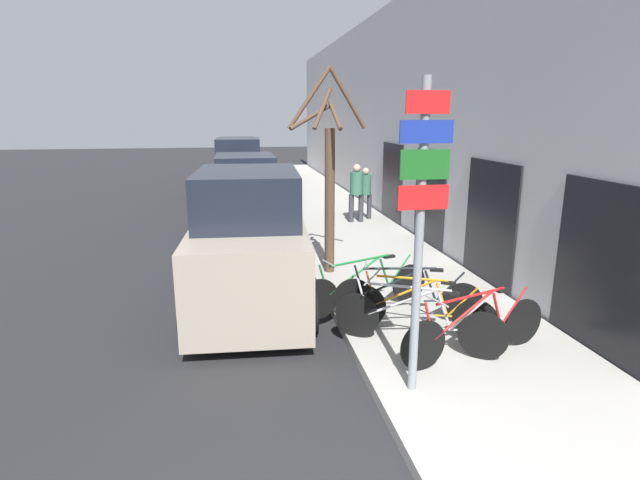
# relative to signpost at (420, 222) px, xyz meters

# --- Properties ---
(ground_plane) EXTENTS (80.00, 80.00, 0.00)m
(ground_plane) POSITION_rel_signpost_xyz_m (-1.44, 8.32, -2.15)
(ground_plane) COLOR black
(sidewalk_curb) EXTENTS (3.20, 32.00, 0.15)m
(sidewalk_curb) POSITION_rel_signpost_xyz_m (1.16, 11.12, -2.08)
(sidewalk_curb) COLOR #9E9B93
(sidewalk_curb) RESTS_ON ground
(building_facade) EXTENTS (0.23, 32.00, 6.50)m
(building_facade) POSITION_rel_signpost_xyz_m (2.91, 11.05, 1.07)
(building_facade) COLOR #BCBCC1
(building_facade) RESTS_ON ground
(signpost) EXTENTS (0.58, 0.12, 3.52)m
(signpost) POSITION_rel_signpost_xyz_m (0.00, 0.00, 0.00)
(signpost) COLOR gray
(signpost) RESTS_ON sidewalk_curb
(bicycle_0) EXTENTS (2.29, 0.72, 0.92)m
(bicycle_0) POSITION_rel_signpost_xyz_m (1.10, 0.64, -1.61)
(bicycle_0) COLOR black
(bicycle_0) RESTS_ON sidewalk_curb
(bicycle_1) EXTENTS (2.03, 1.34, 0.90)m
(bicycle_1) POSITION_rel_signpost_xyz_m (0.43, 1.02, -1.61)
(bicycle_1) COLOR black
(bicycle_1) RESTS_ON sidewalk_curb
(bicycle_2) EXTENTS (1.92, 1.21, 0.88)m
(bicycle_2) POSITION_rel_signpost_xyz_m (0.61, 1.45, -1.62)
(bicycle_2) COLOR black
(bicycle_2) RESTS_ON sidewalk_curb
(bicycle_3) EXTENTS (2.21, 0.76, 0.88)m
(bicycle_3) POSITION_rel_signpost_xyz_m (0.63, 1.97, -1.62)
(bicycle_3) COLOR black
(bicycle_3) RESTS_ON sidewalk_curb
(bicycle_4) EXTENTS (2.29, 0.77, 0.90)m
(bicycle_4) POSITION_rel_signpost_xyz_m (0.10, 2.48, -1.61)
(bicycle_4) COLOR black
(bicycle_4) RESTS_ON sidewalk_curb
(parked_car_0) EXTENTS (2.24, 4.62, 2.39)m
(parked_car_0) POSITION_rel_signpost_xyz_m (-1.74, 3.45, -1.06)
(parked_car_0) COLOR gray
(parked_car_0) RESTS_ON ground
(parked_car_1) EXTENTS (2.02, 4.46, 2.20)m
(parked_car_1) POSITION_rel_signpost_xyz_m (-1.62, 9.29, -1.15)
(parked_car_1) COLOR navy
(parked_car_1) RESTS_ON ground
(parked_car_2) EXTENTS (2.15, 4.32, 2.40)m
(parked_car_2) POSITION_rel_signpost_xyz_m (-1.72, 15.00, -1.06)
(parked_car_2) COLOR black
(parked_car_2) RESTS_ON ground
(parked_car_3) EXTENTS (2.30, 4.77, 2.19)m
(parked_car_3) POSITION_rel_signpost_xyz_m (-1.62, 20.73, -1.15)
(parked_car_3) COLOR maroon
(parked_car_3) RESTS_ON ground
(pedestrian_near) EXTENTS (0.45, 0.38, 1.72)m
(pedestrian_near) POSITION_rel_signpost_xyz_m (1.63, 9.30, -1.01)
(pedestrian_near) COLOR #333338
(pedestrian_near) RESTS_ON sidewalk_curb
(pedestrian_far) EXTENTS (0.41, 0.35, 1.57)m
(pedestrian_far) POSITION_rel_signpost_xyz_m (2.01, 9.70, -1.09)
(pedestrian_far) COLOR #333338
(pedestrian_far) RESTS_ON sidewalk_curb
(street_tree) EXTENTS (1.58, 0.87, 4.03)m
(street_tree) POSITION_rel_signpost_xyz_m (-0.12, 4.60, -0.13)
(street_tree) COLOR #4C3828
(street_tree) RESTS_ON sidewalk_curb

